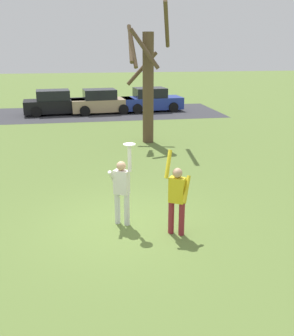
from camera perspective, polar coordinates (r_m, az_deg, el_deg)
ground_plane at (r=9.77m, az=-3.79°, el=-8.39°), size 120.00×120.00×0.00m
person_catcher at (r=9.42m, az=-3.80°, el=-2.90°), size 0.58×0.53×2.08m
person_defender at (r=8.93m, az=4.48°, el=-4.12°), size 0.65×0.62×2.04m
frisbee_disc at (r=9.00m, az=-2.65°, el=3.54°), size 0.29×0.29×0.02m
parked_car_black at (r=26.32m, az=-13.51°, el=9.37°), size 4.25×2.32×1.59m
parked_car_tan at (r=26.27m, az=-6.78°, el=9.71°), size 4.25×2.32×1.59m
parked_car_blue at (r=26.99m, az=0.67°, el=10.04°), size 4.25×2.32×1.59m
parking_strip at (r=26.40m, az=-6.25°, el=8.18°), size 15.48×6.40×0.01m
bare_tree_tall at (r=17.63m, az=0.04°, el=12.90°), size 2.03×2.04×6.12m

